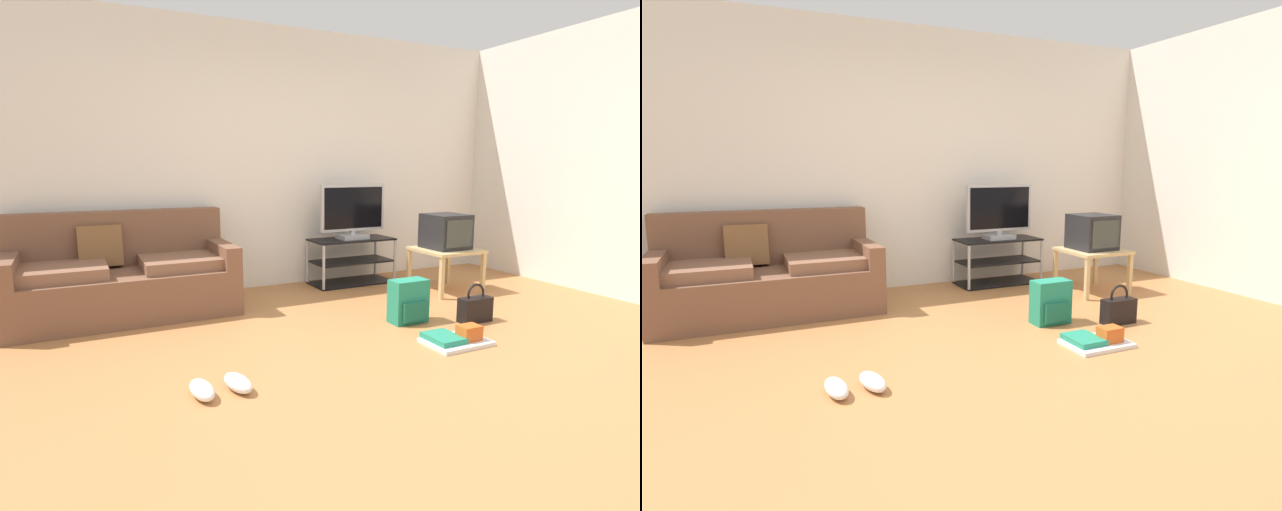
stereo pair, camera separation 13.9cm
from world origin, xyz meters
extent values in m
cube|color=#B27542|center=(0.00, 0.00, -0.01)|extent=(9.00, 9.80, 0.02)
cube|color=silver|center=(0.00, 2.45, 1.35)|extent=(9.00, 0.10, 2.70)
cube|color=silver|center=(3.05, 0.84, 1.35)|extent=(0.10, 3.60, 2.70)
cube|color=brown|center=(-1.36, 1.89, 0.20)|extent=(1.84, 0.89, 0.39)
cube|color=brown|center=(-1.36, 2.24, 0.64)|extent=(1.84, 0.20, 0.49)
cube|color=brown|center=(-2.21, 1.89, 0.49)|extent=(0.14, 0.89, 0.20)
cube|color=brown|center=(-0.51, 1.89, 0.49)|extent=(0.14, 0.89, 0.20)
cube|color=brown|center=(-1.87, 1.83, 0.44)|extent=(0.74, 0.62, 0.10)
cube|color=brown|center=(-0.85, 1.83, 0.44)|extent=(0.74, 0.62, 0.10)
cube|color=brown|center=(-1.52, 2.12, 0.59)|extent=(0.36, 0.15, 0.37)
cube|color=black|center=(1.01, 2.10, 0.49)|extent=(0.92, 0.43, 0.02)
cube|color=black|center=(1.01, 2.10, 0.25)|extent=(0.88, 0.41, 0.02)
cube|color=black|center=(1.01, 2.10, 0.01)|extent=(0.92, 0.43, 0.02)
cylinder|color=#B7B7BC|center=(0.57, 1.90, 0.25)|extent=(0.03, 0.03, 0.50)
cylinder|color=#B7B7BC|center=(1.46, 1.90, 0.25)|extent=(0.03, 0.03, 0.50)
cylinder|color=#B7B7BC|center=(0.57, 2.30, 0.25)|extent=(0.03, 0.03, 0.50)
cylinder|color=#B7B7BC|center=(1.46, 2.30, 0.25)|extent=(0.03, 0.03, 0.50)
cube|color=#B2B2B7|center=(1.01, 2.08, 0.52)|extent=(0.31, 0.22, 0.05)
cube|color=#B2B2B7|center=(1.01, 2.08, 0.57)|extent=(0.05, 0.04, 0.04)
cube|color=#B2B2B7|center=(1.01, 2.08, 0.84)|extent=(0.77, 0.04, 0.50)
cube|color=black|center=(1.01, 2.06, 0.84)|extent=(0.71, 0.01, 0.44)
cube|color=tan|center=(1.72, 1.36, 0.43)|extent=(0.59, 0.59, 0.03)
cube|color=tan|center=(1.45, 1.10, 0.21)|extent=(0.04, 0.04, 0.42)
cube|color=tan|center=(1.98, 1.10, 0.21)|extent=(0.04, 0.04, 0.42)
cube|color=tan|center=(1.45, 1.63, 0.21)|extent=(0.04, 0.04, 0.42)
cube|color=tan|center=(1.98, 1.63, 0.21)|extent=(0.04, 0.04, 0.42)
cube|color=#232326|center=(1.72, 1.38, 0.62)|extent=(0.39, 0.40, 0.35)
cube|color=#333833|center=(1.72, 1.18, 0.62)|extent=(0.32, 0.01, 0.28)
cube|color=#238466|center=(0.72, 0.65, 0.18)|extent=(0.31, 0.17, 0.36)
cube|color=#1A634C|center=(0.72, 0.55, 0.12)|extent=(0.24, 0.04, 0.16)
cylinder|color=#1A634C|center=(0.64, 0.75, 0.20)|extent=(0.04, 0.04, 0.29)
cylinder|color=#1A634C|center=(0.81, 0.75, 0.20)|extent=(0.04, 0.04, 0.29)
cube|color=black|center=(1.23, 0.41, 0.10)|extent=(0.29, 0.12, 0.21)
torus|color=black|center=(1.23, 0.41, 0.24)|extent=(0.18, 0.02, 0.18)
ellipsoid|color=white|center=(-1.15, 0.02, 0.04)|extent=(0.14, 0.28, 0.09)
ellipsoid|color=white|center=(-0.94, 0.02, 0.04)|extent=(0.17, 0.28, 0.09)
cube|color=silver|center=(0.73, 0.06, 0.01)|extent=(0.46, 0.33, 0.03)
cube|color=#CC561E|center=(0.81, 0.02, 0.08)|extent=(0.16, 0.12, 0.11)
cube|color=#238466|center=(0.64, 0.09, 0.05)|extent=(0.22, 0.28, 0.04)
camera|label=1|loc=(-1.73, -2.66, 1.29)|focal=28.27mm
camera|label=2|loc=(-1.61, -2.71, 1.29)|focal=28.27mm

